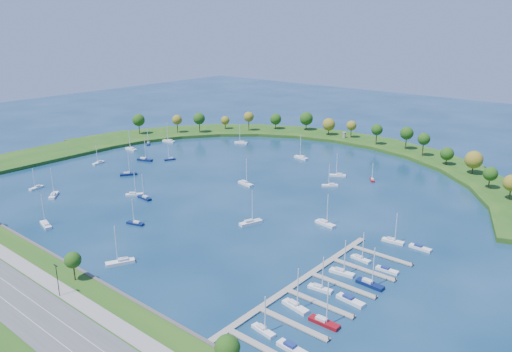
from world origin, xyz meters
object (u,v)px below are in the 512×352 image
Objects in this scene: dock_system at (319,289)px; moored_boat_20 at (99,162)px; docked_boat_9 at (387,270)px; moored_boat_3 at (372,179)px; moored_boat_11 at (330,185)px; docked_boat_4 at (320,287)px; moored_boat_8 at (145,197)px; moored_boat_17 at (325,223)px; docked_boat_2 at (295,305)px; moored_boat_18 at (134,194)px; moored_boat_12 at (54,195)px; moored_boat_9 at (148,143)px; docked_boat_1 at (292,348)px; moored_boat_5 at (128,173)px; moored_boat_14 at (46,224)px; moored_boat_4 at (241,142)px; moored_boat_2 at (135,222)px; moored_boat_6 at (246,183)px; moored_boat_1 at (338,175)px; moored_boat_15 at (301,157)px; moored_boat_10 at (145,159)px; moored_boat_19 at (36,187)px; docked_boat_5 at (350,300)px; docked_boat_11 at (420,248)px; moored_boat_13 at (251,222)px; docked_boat_0 at (263,329)px; moored_boat_16 at (131,149)px; harbor_tower at (344,135)px; docked_boat_6 at (342,271)px; moored_boat_7 at (120,261)px; docked_boat_7 at (370,283)px; moored_boat_21 at (169,141)px; docked_boat_8 at (361,258)px.

dock_system is 176.14m from moored_boat_20.
moored_boat_3 is at bearing 117.63° from docked_boat_9.
docked_boat_4 is (49.50, -85.88, -0.01)m from moored_boat_11.
moored_boat_17 reaches higher than moored_boat_8.
moored_boat_17 is 1.03× the size of docked_boat_2.
moored_boat_20 is at bearing -21.12° from moored_boat_11.
moored_boat_18 reaches higher than moored_boat_3.
moored_boat_20 is (-31.94, 44.87, -0.08)m from moored_boat_12.
moored_boat_9 is 0.75× the size of moored_boat_12.
docked_boat_1 is at bearing 60.85° from moored_boat_20.
moored_boat_5 is 69.44m from moored_boat_14.
moored_boat_17 reaches higher than moored_boat_4.
moored_boat_8 is at bearing -62.38° from moored_boat_2.
moored_boat_6 is at bearing 99.39° from moored_boat_3.
moored_boat_1 reaches higher than docked_boat_1.
moored_boat_15 is 148.43m from docked_boat_4.
moored_boat_10 is 1.31× the size of moored_boat_19.
docked_boat_11 is (1.91, 46.87, -0.07)m from docked_boat_5.
docked_boat_0 is (49.31, -52.60, -0.10)m from moored_boat_13.
moored_boat_16 is at bearing 93.43° from moored_boat_18.
moored_boat_20 is (-67.03, 19.63, -0.03)m from moored_boat_8.
moored_boat_13 reaches higher than docked_boat_11.
docked_boat_1 is (194.12, -95.11, -0.26)m from moored_boat_16.
moored_boat_17 reaches higher than docked_boat_9.
moored_boat_10 is 1.81× the size of docked_boat_9.
moored_boat_12 is 1.00× the size of moored_boat_17.
harbor_tower is at bearing -104.67° from moored_boat_2.
docked_boat_11 is (12.37, 33.93, -0.32)m from docked_boat_6.
moored_boat_15 reaches higher than docked_boat_5.
moored_boat_7 reaches higher than docked_boat_7.
docked_boat_6 is 36.12m from docked_boat_11.
moored_boat_9 is at bearing 30.27° from moored_boat_15.
moored_boat_10 is at bearing 54.46° from moored_boat_4.
moored_boat_2 is at bearing 25.44° from moored_boat_11.
moored_boat_8 is 0.91× the size of docked_boat_2.
moored_boat_4 is at bearing 144.49° from docked_boat_9.
docked_boat_7 is at bearing -82.92° from moored_boat_13.
moored_boat_11 is at bearing 121.09° from docked_boat_0.
moored_boat_21 is (-143.78, -12.25, 0.11)m from moored_boat_3.
moored_boat_7 reaches higher than moored_boat_9.
moored_boat_21 is 1.28× the size of docked_boat_8.
docked_boat_2 is 16.71m from docked_boat_5.
moored_boat_17 reaches higher than moored_boat_2.
moored_boat_4 is 111.23m from moored_boat_18.
moored_boat_16 is 79.47m from moored_boat_19.
moored_boat_19 is 169.53m from docked_boat_1.
moored_boat_4 is at bearing -47.46° from moored_boat_12.
docked_boat_11 is at bearing 108.34° from moored_boat_1.
docked_boat_8 reaches higher than moored_boat_3.
moored_boat_14 is 1.66× the size of docked_boat_11.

